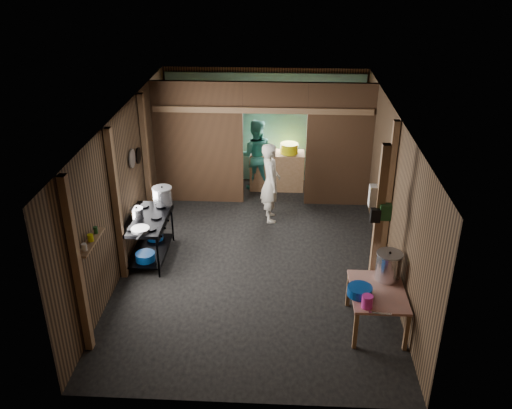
# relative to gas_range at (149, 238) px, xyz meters

# --- Properties ---
(floor) EXTENTS (4.50, 7.00, 0.00)m
(floor) POSITION_rel_gas_range_xyz_m (1.88, 0.20, -0.40)
(floor) COLOR black
(floor) RESTS_ON ground
(ceiling) EXTENTS (4.50, 7.00, 0.00)m
(ceiling) POSITION_rel_gas_range_xyz_m (1.88, 0.20, 2.20)
(ceiling) COLOR #282725
(ceiling) RESTS_ON ground
(wall_back) EXTENTS (4.50, 0.00, 2.60)m
(wall_back) POSITION_rel_gas_range_xyz_m (1.88, 3.70, 0.90)
(wall_back) COLOR brown
(wall_back) RESTS_ON ground
(wall_front) EXTENTS (4.50, 0.00, 2.60)m
(wall_front) POSITION_rel_gas_range_xyz_m (1.88, -3.30, 0.90)
(wall_front) COLOR brown
(wall_front) RESTS_ON ground
(wall_left) EXTENTS (0.00, 7.00, 2.60)m
(wall_left) POSITION_rel_gas_range_xyz_m (-0.37, 0.20, 0.90)
(wall_left) COLOR brown
(wall_left) RESTS_ON ground
(wall_right) EXTENTS (0.00, 7.00, 2.60)m
(wall_right) POSITION_rel_gas_range_xyz_m (4.13, 0.20, 0.90)
(wall_right) COLOR brown
(wall_right) RESTS_ON ground
(partition_left) EXTENTS (1.85, 0.10, 2.60)m
(partition_left) POSITION_rel_gas_range_xyz_m (0.55, 2.40, 0.90)
(partition_left) COLOR #4F311D
(partition_left) RESTS_ON floor
(partition_right) EXTENTS (1.35, 0.10, 2.60)m
(partition_right) POSITION_rel_gas_range_xyz_m (3.46, 2.40, 0.90)
(partition_right) COLOR #4F311D
(partition_right) RESTS_ON floor
(partition_header) EXTENTS (1.30, 0.10, 0.60)m
(partition_header) POSITION_rel_gas_range_xyz_m (2.13, 2.40, 1.90)
(partition_header) COLOR #4F311D
(partition_header) RESTS_ON wall_back
(turquoise_panel) EXTENTS (4.40, 0.06, 2.50)m
(turquoise_panel) POSITION_rel_gas_range_xyz_m (1.88, 3.64, 0.85)
(turquoise_panel) COLOR #599A8F
(turquoise_panel) RESTS_ON wall_back
(back_counter) EXTENTS (1.20, 0.50, 0.85)m
(back_counter) POSITION_rel_gas_range_xyz_m (2.18, 3.15, 0.03)
(back_counter) COLOR #8A6649
(back_counter) RESTS_ON floor
(wall_clock) EXTENTS (0.20, 0.03, 0.20)m
(wall_clock) POSITION_rel_gas_range_xyz_m (2.13, 3.60, 1.50)
(wall_clock) COLOR silver
(wall_clock) RESTS_ON wall_back
(post_left_a) EXTENTS (0.10, 0.12, 2.60)m
(post_left_a) POSITION_rel_gas_range_xyz_m (-0.30, -2.40, 0.90)
(post_left_a) COLOR #8A6649
(post_left_a) RESTS_ON floor
(post_left_b) EXTENTS (0.10, 0.12, 2.60)m
(post_left_b) POSITION_rel_gas_range_xyz_m (-0.30, -0.60, 0.90)
(post_left_b) COLOR #8A6649
(post_left_b) RESTS_ON floor
(post_left_c) EXTENTS (0.10, 0.12, 2.60)m
(post_left_c) POSITION_rel_gas_range_xyz_m (-0.30, 1.40, 0.90)
(post_left_c) COLOR #8A6649
(post_left_c) RESTS_ON floor
(post_right) EXTENTS (0.10, 0.12, 2.60)m
(post_right) POSITION_rel_gas_range_xyz_m (4.06, -0.00, 0.90)
(post_right) COLOR #8A6649
(post_right) RESTS_ON floor
(post_free) EXTENTS (0.12, 0.12, 2.60)m
(post_free) POSITION_rel_gas_range_xyz_m (3.73, -1.10, 0.90)
(post_free) COLOR #8A6649
(post_free) RESTS_ON floor
(cross_beam) EXTENTS (4.40, 0.12, 0.12)m
(cross_beam) POSITION_rel_gas_range_xyz_m (1.88, 2.35, 1.65)
(cross_beam) COLOR #8A6649
(cross_beam) RESTS_ON wall_left
(pan_lid_big) EXTENTS (0.03, 0.34, 0.34)m
(pan_lid_big) POSITION_rel_gas_range_xyz_m (-0.33, 0.60, 1.25)
(pan_lid_big) COLOR gray
(pan_lid_big) RESTS_ON wall_left
(pan_lid_small) EXTENTS (0.03, 0.30, 0.30)m
(pan_lid_small) POSITION_rel_gas_range_xyz_m (-0.33, 1.00, 1.15)
(pan_lid_small) COLOR black
(pan_lid_small) RESTS_ON wall_left
(wall_shelf) EXTENTS (0.14, 0.80, 0.03)m
(wall_shelf) POSITION_rel_gas_range_xyz_m (-0.27, -1.90, 1.00)
(wall_shelf) COLOR #8A6649
(wall_shelf) RESTS_ON wall_left
(jar_white) EXTENTS (0.07, 0.07, 0.10)m
(jar_white) POSITION_rel_gas_range_xyz_m (-0.27, -2.15, 1.07)
(jar_white) COLOR silver
(jar_white) RESTS_ON wall_shelf
(jar_yellow) EXTENTS (0.08, 0.08, 0.10)m
(jar_yellow) POSITION_rel_gas_range_xyz_m (-0.27, -1.90, 1.07)
(jar_yellow) COLOR #BFC10E
(jar_yellow) RESTS_ON wall_shelf
(jar_green) EXTENTS (0.06, 0.06, 0.10)m
(jar_green) POSITION_rel_gas_range_xyz_m (-0.27, -1.68, 1.07)
(jar_green) COLOR #1C4A21
(jar_green) RESTS_ON wall_shelf
(bag_white) EXTENTS (0.22, 0.15, 0.32)m
(bag_white) POSITION_rel_gas_range_xyz_m (3.68, -1.02, 1.38)
(bag_white) COLOR silver
(bag_white) RESTS_ON post_free
(bag_green) EXTENTS (0.16, 0.12, 0.24)m
(bag_green) POSITION_rel_gas_range_xyz_m (3.80, -1.16, 1.20)
(bag_green) COLOR #1C4A21
(bag_green) RESTS_ON post_free
(bag_black) EXTENTS (0.14, 0.10, 0.20)m
(bag_black) POSITION_rel_gas_range_xyz_m (3.66, -1.18, 1.15)
(bag_black) COLOR black
(bag_black) RESTS_ON post_free
(gas_range) EXTENTS (0.69, 1.35, 0.80)m
(gas_range) POSITION_rel_gas_range_xyz_m (0.00, 0.00, 0.00)
(gas_range) COLOR black
(gas_range) RESTS_ON floor
(prep_table) EXTENTS (0.77, 1.06, 0.62)m
(prep_table) POSITION_rel_gas_range_xyz_m (3.71, -1.72, -0.09)
(prep_table) COLOR #BA7662
(prep_table) RESTS_ON floor
(stove_pot_large) EXTENTS (0.37, 0.37, 0.35)m
(stove_pot_large) POSITION_rel_gas_range_xyz_m (0.17, 0.53, 0.55)
(stove_pot_large) COLOR silver
(stove_pot_large) RESTS_ON gas_range
(stove_pot_med) EXTENTS (0.26, 0.26, 0.20)m
(stove_pot_med) POSITION_rel_gas_range_xyz_m (-0.17, 0.00, 0.48)
(stove_pot_med) COLOR silver
(stove_pot_med) RESTS_ON gas_range
(frying_pan) EXTENTS (0.40, 0.57, 0.07)m
(frying_pan) POSITION_rel_gas_range_xyz_m (0.00, -0.47, 0.42)
(frying_pan) COLOR gray
(frying_pan) RESTS_ON gas_range
(blue_tub_front) EXTENTS (0.33, 0.33, 0.14)m
(blue_tub_front) POSITION_rel_gas_range_xyz_m (0.00, -0.34, -0.17)
(blue_tub_front) COLOR navy
(blue_tub_front) RESTS_ON gas_range
(blue_tub_back) EXTENTS (0.30, 0.30, 0.12)m
(blue_tub_back) POSITION_rel_gas_range_xyz_m (0.00, 0.39, -0.18)
(blue_tub_back) COLOR navy
(blue_tub_back) RESTS_ON gas_range
(stock_pot) EXTENTS (0.48, 0.48, 0.45)m
(stock_pot) POSITION_rel_gas_range_xyz_m (3.89, -1.40, 0.43)
(stock_pot) COLOR silver
(stock_pot) RESTS_ON prep_table
(wash_basin) EXTENTS (0.40, 0.40, 0.13)m
(wash_basin) POSITION_rel_gas_range_xyz_m (3.43, -1.84, 0.29)
(wash_basin) COLOR navy
(wash_basin) RESTS_ON prep_table
(pink_bucket) EXTENTS (0.15, 0.15, 0.18)m
(pink_bucket) POSITION_rel_gas_range_xyz_m (3.50, -2.12, 0.32)
(pink_bucket) COLOR #E02EA1
(pink_bucket) RESTS_ON prep_table
(knife) EXTENTS (0.30, 0.08, 0.01)m
(knife) POSITION_rel_gas_range_xyz_m (3.66, -2.25, 0.23)
(knife) COLOR silver
(knife) RESTS_ON prep_table
(yellow_tub) EXTENTS (0.39, 0.39, 0.22)m
(yellow_tub) POSITION_rel_gas_range_xyz_m (2.44, 3.15, 0.56)
(yellow_tub) COLOR #BFC10E
(yellow_tub) RESTS_ON back_counter
(red_cup) EXTENTS (0.12, 0.12, 0.14)m
(red_cup) POSITION_rel_gas_range_xyz_m (1.99, 3.15, 0.52)
(red_cup) COLOR red
(red_cup) RESTS_ON back_counter
(cook) EXTENTS (0.48, 0.65, 1.61)m
(cook) POSITION_rel_gas_range_xyz_m (2.08, 1.60, 0.41)
(cook) COLOR beige
(cook) RESTS_ON floor
(worker_back) EXTENTS (0.78, 0.61, 1.61)m
(worker_back) POSITION_rel_gas_range_xyz_m (1.70, 3.10, 0.41)
(worker_back) COLOR teal
(worker_back) RESTS_ON floor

